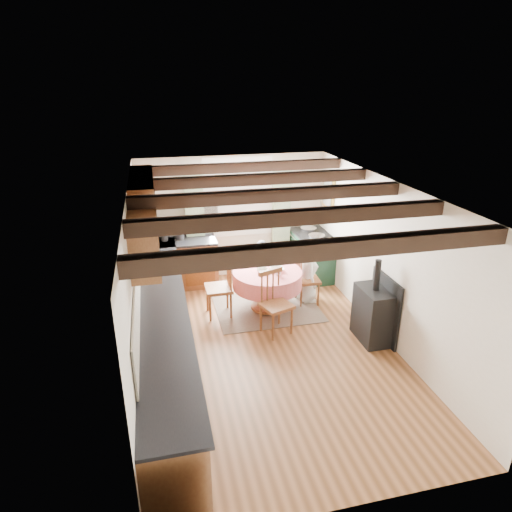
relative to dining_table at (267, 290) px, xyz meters
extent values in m
cube|color=#955D37|center=(-0.28, -1.16, -0.35)|extent=(3.60, 5.50, 0.00)
cube|color=white|center=(-0.28, -1.16, 2.05)|extent=(3.60, 5.50, 0.00)
cube|color=silver|center=(-0.28, 1.59, 0.85)|extent=(3.60, 0.00, 2.40)
cube|color=silver|center=(-0.28, -3.91, 0.85)|extent=(3.60, 0.00, 2.40)
cube|color=silver|center=(-2.08, -1.16, 0.85)|extent=(0.00, 5.50, 2.40)
cube|color=silver|center=(1.52, -1.16, 0.85)|extent=(0.00, 5.50, 2.40)
cube|color=black|center=(-0.28, -3.16, 1.96)|extent=(3.60, 0.16, 0.16)
cube|color=black|center=(-0.28, -2.16, 1.96)|extent=(3.60, 0.16, 0.16)
cube|color=black|center=(-0.28, -1.16, 1.96)|extent=(3.60, 0.16, 0.16)
cube|color=black|center=(-0.28, -0.16, 1.96)|extent=(3.60, 0.16, 0.16)
cube|color=black|center=(-0.28, 0.84, 1.96)|extent=(3.60, 0.16, 0.16)
cube|color=beige|center=(-2.06, -0.86, 0.85)|extent=(0.02, 4.50, 0.55)
cube|color=beige|center=(-1.28, 1.57, 0.85)|extent=(1.40, 0.02, 0.55)
cube|color=brown|center=(-1.78, -1.16, 0.09)|extent=(0.60, 5.30, 0.88)
cube|color=brown|center=(-1.33, 1.29, 0.09)|extent=(1.30, 0.60, 0.88)
cube|color=black|center=(-1.76, -1.16, 0.55)|extent=(0.64, 5.30, 0.04)
cube|color=black|center=(-1.33, 1.27, 0.55)|extent=(1.30, 0.64, 0.04)
cube|color=brown|center=(-1.91, 0.04, 1.60)|extent=(0.34, 1.80, 0.90)
cube|color=brown|center=(-1.91, -1.46, 1.55)|extent=(0.34, 0.90, 0.70)
cube|color=white|center=(-0.18, 1.58, 1.25)|extent=(1.34, 0.03, 1.54)
cube|color=white|center=(-0.18, 1.58, 1.25)|extent=(1.20, 0.01, 1.40)
cube|color=#B4D59C|center=(-1.03, 1.49, 0.75)|extent=(0.35, 0.10, 2.10)
cube|color=#B4D59C|center=(0.67, 1.49, 0.75)|extent=(0.35, 0.10, 2.10)
cylinder|color=black|center=(-0.18, 1.49, 1.85)|extent=(2.00, 0.03, 0.03)
cube|color=gold|center=(1.49, 1.14, 1.35)|extent=(0.04, 0.50, 0.60)
cylinder|color=silver|center=(0.77, 1.56, 1.35)|extent=(0.30, 0.02, 0.30)
cube|color=brown|center=(0.00, 0.00, -0.35)|extent=(1.76, 1.37, 0.01)
imported|color=#34363E|center=(0.06, 0.69, 0.15)|extent=(0.38, 0.27, 1.01)
imported|color=white|center=(0.77, 0.14, 0.20)|extent=(0.40, 0.57, 1.11)
imported|color=silver|center=(0.16, -0.03, 0.38)|extent=(0.26, 0.26, 0.06)
imported|color=silver|center=(-0.09, -0.03, 0.38)|extent=(0.26, 0.26, 0.06)
imported|color=silver|center=(0.13, -0.20, 0.40)|extent=(0.14, 0.14, 0.10)
cylinder|color=#262628|center=(-1.62, 1.33, 0.68)|extent=(0.13, 0.13, 0.22)
cylinder|color=#262628|center=(-1.35, 1.34, 0.66)|extent=(0.17, 0.17, 0.19)
camera|label=1|loc=(-1.76, -6.61, 3.37)|focal=31.25mm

